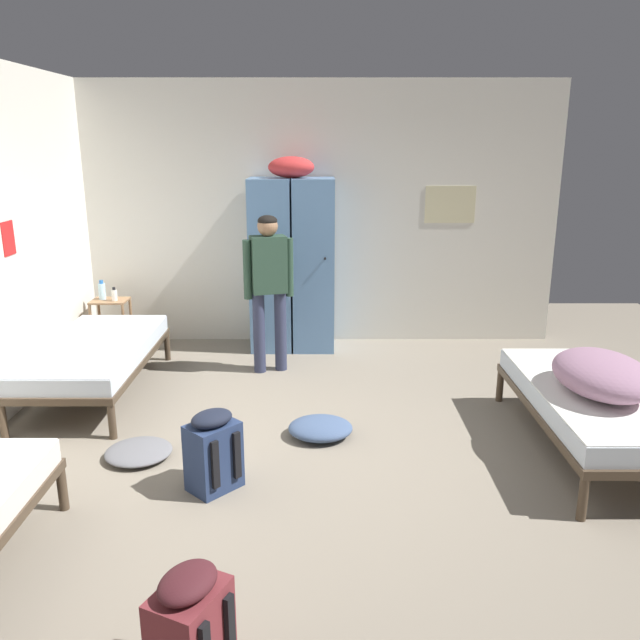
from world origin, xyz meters
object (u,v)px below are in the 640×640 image
Objects in this scene: locker_bank at (293,261)px; bedding_heap at (603,374)px; lotion_bottle at (115,295)px; clothes_pile_denim at (321,428)px; bed_left_rear at (96,353)px; person_traveler at (270,279)px; bed_right at (595,402)px; clothes_pile_grey at (140,451)px; shelf_unit at (112,320)px; backpack_maroon at (190,631)px; water_bottle at (103,291)px; backpack_navy at (213,452)px.

locker_bank is 2.33× the size of bedding_heap.
lotion_bottle is 0.30× the size of clothes_pile_denim.
clothes_pile_denim is (2.03, -0.88, -0.31)m from bed_left_rear.
bedding_heap is at bearing -35.58° from person_traveler.
locker_bank reaches higher than bed_right.
clothes_pile_grey is (-3.33, -0.12, -0.34)m from bed_right.
person_traveler is at bearing -19.99° from shelf_unit.
backpack_maroon is at bearing -140.24° from bed_right.
clothes_pile_grey is at bearing -165.66° from clothes_pile_denim.
person_traveler is 1.99m from water_bottle.
shelf_unit is at bearing 150.35° from bedding_heap.
shelf_unit is 4.88m from bed_right.
water_bottle is at bearing 150.60° from bedding_heap.
bed_left_rear reaches higher than clothes_pile_denim.
bed_right is at bearing 85.24° from bedding_heap.
backpack_navy is at bearing -97.74° from locker_bank.
clothes_pile_grey is at bearing -114.45° from person_traveler.
backpack_maroon is at bearing -68.84° from clothes_pile_grey.
clothes_pile_grey is (1.03, -2.49, -0.62)m from water_bottle.
locker_bank is 2.08m from water_bottle.
locker_bank is 1.33× the size of person_traveler.
water_bottle reaches higher than backpack_maroon.
shelf_unit is 1.98m from person_traveler.
person_traveler reaches higher than backpack_maroon.
person_traveler is at bearing 65.55° from clothes_pile_grey.
locker_bank is 0.78m from person_traveler.
locker_bank is 4.28× the size of clothes_pile_grey.
water_bottle reaches higher than clothes_pile_grey.
clothes_pile_denim is at bearing -43.42° from lotion_bottle.
bedding_heap is (-0.01, -0.09, 0.25)m from bed_right.
backpack_navy is (1.57, -2.89, -0.09)m from shelf_unit.
person_traveler reaches higher than bed_right.
lotion_bottle is 0.27× the size of backpack_navy.
shelf_unit is 0.30× the size of bed_right.
shelf_unit is 4.79m from backpack_maroon.
clothes_pile_denim is at bearing -82.31° from locker_bank.
locker_bank reaches higher than bed_left_rear.
locker_bank is 3.76× the size of backpack_maroon.
bedding_heap is 5.00m from water_bottle.
person_traveler is at bearing -19.74° from water_bottle.
backpack_navy is (-0.16, 1.59, 0.00)m from backpack_maroon.
person_traveler is 2.82× the size of backpack_navy.
locker_bank reaches higher than water_bottle.
backpack_maroon reaches higher than bed_left_rear.
person_traveler is 2.19m from clothes_pile_grey.
locker_bank reaches higher than shelf_unit.
shelf_unit is at bearing 101.35° from bed_left_rear.
bed_left_rear is at bearing 156.47° from clothes_pile_denim.
bed_right is (2.31, -2.46, -0.59)m from locker_bank.
bed_left_rear is 2.11m from backpack_navy.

